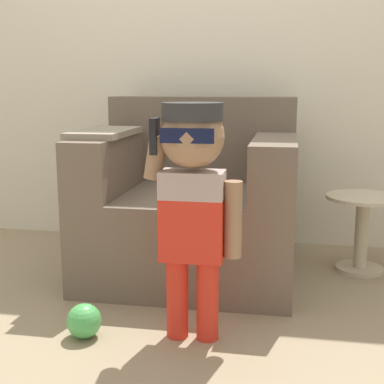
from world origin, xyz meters
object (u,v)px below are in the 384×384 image
(side_table, at_px, (362,225))
(toy_ball, at_px, (84,321))
(person_child, at_px, (193,185))
(armchair, at_px, (193,206))

(side_table, bearing_deg, toy_ball, -139.33)
(person_child, height_order, side_table, person_child)
(side_table, height_order, toy_ball, side_table)
(armchair, bearing_deg, toy_ball, -108.57)
(side_table, bearing_deg, person_child, -128.80)
(person_child, bearing_deg, armchair, 100.09)
(armchair, height_order, side_table, armchair)
(person_child, xyz_separation_m, side_table, (0.73, 0.91, -0.35))
(person_child, height_order, toy_ball, person_child)
(armchair, relative_size, person_child, 1.16)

